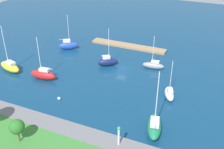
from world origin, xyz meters
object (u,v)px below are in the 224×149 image
at_px(sailboat_white_lone_north, 169,93).
at_px(harbor_beacon, 119,134).
at_px(sailboat_green_far_north, 154,126).
at_px(sailboat_navy_east_end, 108,62).
at_px(sailboat_red_west_end, 43,75).
at_px(mooring_buoy_white, 59,98).
at_px(sailboat_yellow_outer_mooring, 10,67).
at_px(sailboat_blue_off_beacon, 68,45).
at_px(pier_dock, 128,46).
at_px(sailboat_gray_near_pier, 153,65).
at_px(park_tree_west, 17,127).

bearing_deg(sailboat_white_lone_north, harbor_beacon, 146.56).
bearing_deg(sailboat_green_far_north, sailboat_navy_east_end, 28.17).
bearing_deg(sailboat_navy_east_end, sailboat_red_west_end, -167.45).
xyz_separation_m(sailboat_red_west_end, mooring_buoy_white, (-8.53, 6.05, -0.95)).
bearing_deg(sailboat_green_far_north, harbor_beacon, 134.73).
distance_m(sailboat_navy_east_end, sailboat_green_far_north, 27.86).
relative_size(sailboat_navy_east_end, sailboat_yellow_outer_mooring, 0.86).
height_order(sailboat_white_lone_north, mooring_buoy_white, sailboat_white_lone_north).
distance_m(harbor_beacon, sailboat_blue_off_beacon, 44.46).
xyz_separation_m(sailboat_white_lone_north, sailboat_navy_east_end, (18.70, -8.29, 0.28)).
xyz_separation_m(pier_dock, sailboat_white_lone_north, (-18.26, 22.51, 0.63)).
relative_size(harbor_beacon, sailboat_red_west_end, 0.34).
bearing_deg(sailboat_gray_near_pier, sailboat_navy_east_end, 8.86).
height_order(sailboat_green_far_north, mooring_buoy_white, sailboat_green_far_north).
distance_m(sailboat_white_lone_north, sailboat_navy_east_end, 20.46).
height_order(pier_dock, mooring_buoy_white, mooring_buoy_white).
relative_size(sailboat_yellow_outer_mooring, sailboat_gray_near_pier, 1.33).
bearing_deg(sailboat_yellow_outer_mooring, sailboat_red_west_end, -165.96).
height_order(sailboat_green_far_north, sailboat_red_west_end, sailboat_green_far_north).
height_order(harbor_beacon, sailboat_navy_east_end, sailboat_navy_east_end).
xyz_separation_m(park_tree_west, sailboat_green_far_north, (-19.91, -13.05, -2.97)).
distance_m(harbor_beacon, sailboat_gray_near_pier, 31.12).
bearing_deg(pier_dock, park_tree_west, 88.22).
distance_m(sailboat_blue_off_beacon, mooring_buoy_white, 27.28).
height_order(pier_dock, sailboat_red_west_end, sailboat_red_west_end).
bearing_deg(sailboat_gray_near_pier, sailboat_yellow_outer_mooring, 18.68).
xyz_separation_m(park_tree_west, sailboat_white_lone_north, (-19.75, -25.26, -3.24)).
bearing_deg(pier_dock, sailboat_gray_near_pier, 135.90).
height_order(harbor_beacon, sailboat_green_far_north, sailboat_green_far_north).
relative_size(sailboat_green_far_north, sailboat_gray_near_pier, 1.35).
xyz_separation_m(harbor_beacon, mooring_buoy_white, (17.56, -8.44, -2.97)).
bearing_deg(sailboat_red_west_end, sailboat_navy_east_end, -137.35).
xyz_separation_m(sailboat_white_lone_north, sailboat_yellow_outer_mooring, (40.55, 4.68, 0.31)).
bearing_deg(sailboat_navy_east_end, mooring_buoy_white, -134.79).
height_order(harbor_beacon, sailboat_white_lone_north, sailboat_white_lone_north).
distance_m(harbor_beacon, sailboat_red_west_end, 29.91).
xyz_separation_m(sailboat_yellow_outer_mooring, sailboat_gray_near_pier, (-33.47, -16.35, -0.28)).
xyz_separation_m(sailboat_white_lone_north, sailboat_red_west_end, (30.10, 4.72, 0.36)).
bearing_deg(sailboat_navy_east_end, sailboat_gray_near_pier, -20.03).
bearing_deg(sailboat_blue_off_beacon, sailboat_red_west_end, -112.58).
bearing_deg(mooring_buoy_white, sailboat_white_lone_north, -153.46).
height_order(sailboat_blue_off_beacon, sailboat_red_west_end, sailboat_red_west_end).
height_order(pier_dock, sailboat_white_lone_north, sailboat_white_lone_north).
bearing_deg(sailboat_blue_off_beacon, pier_dock, -5.45).
bearing_deg(sailboat_gray_near_pier, park_tree_west, 63.72).
relative_size(pier_dock, mooring_buoy_white, 33.47).
height_order(harbor_beacon, park_tree_west, park_tree_west).
xyz_separation_m(park_tree_west, sailboat_gray_near_pier, (-12.67, -36.93, -3.20)).
bearing_deg(sailboat_navy_east_end, harbor_beacon, -98.13).
relative_size(sailboat_navy_east_end, sailboat_green_far_north, 0.85).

